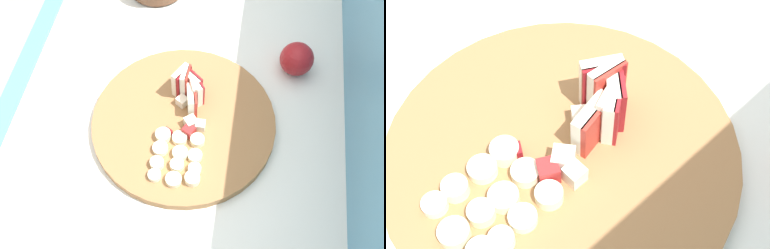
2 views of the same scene
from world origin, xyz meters
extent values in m
cube|color=silver|center=(0.00, 0.00, 0.43)|extent=(1.16, 0.71, 0.87)
cube|color=#4C93B7|center=(0.00, -0.34, 0.86)|extent=(1.16, 0.04, 0.04)
cube|color=#4C8EB2|center=(0.00, 0.38, 0.64)|extent=(2.40, 0.04, 1.29)
cylinder|color=olive|center=(-0.05, 0.03, 0.88)|extent=(0.37, 0.37, 0.02)
cube|color=maroon|center=(-0.12, 0.02, 0.92)|extent=(0.04, 0.03, 0.06)
cube|color=#EFE5CC|center=(-0.12, 0.02, 0.92)|extent=(0.05, 0.03, 0.06)
cube|color=#B22D23|center=(-0.12, 0.03, 0.92)|extent=(0.04, 0.01, 0.06)
cube|color=white|center=(-0.12, 0.02, 0.92)|extent=(0.04, 0.01, 0.06)
cube|color=#B22D23|center=(-0.08, 0.05, 0.91)|extent=(0.05, 0.02, 0.05)
cube|color=beige|center=(-0.08, 0.04, 0.91)|extent=(0.05, 0.02, 0.05)
cube|color=#A32323|center=(-0.10, 0.05, 0.92)|extent=(0.04, 0.02, 0.06)
cube|color=#EFE5CC|center=(-0.10, 0.04, 0.92)|extent=(0.04, 0.02, 0.06)
cube|color=maroon|center=(-0.11, 0.05, 0.92)|extent=(0.04, 0.03, 0.06)
cube|color=#EFE5CC|center=(-0.10, 0.05, 0.92)|extent=(0.04, 0.04, 0.06)
cube|color=maroon|center=(-0.12, 0.04, 0.92)|extent=(0.04, 0.04, 0.06)
cube|color=#EFE5CC|center=(-0.12, 0.04, 0.92)|extent=(0.04, 0.05, 0.06)
cube|color=beige|center=(-0.03, 0.07, 0.90)|extent=(0.02, 0.02, 0.02)
cube|color=#A32323|center=(-0.02, 0.05, 0.90)|extent=(0.03, 0.03, 0.02)
cube|color=maroon|center=(-0.01, 0.01, 0.90)|extent=(0.02, 0.02, 0.01)
cube|color=#EFE5CC|center=(-0.08, 0.02, 0.90)|extent=(0.03, 0.03, 0.02)
cube|color=beige|center=(-0.04, 0.05, 0.90)|extent=(0.03, 0.03, 0.02)
cylinder|color=beige|center=(0.00, 0.00, 0.90)|extent=(0.03, 0.03, 0.02)
cylinder|color=white|center=(0.03, 0.00, 0.89)|extent=(0.03, 0.03, 0.01)
cylinder|color=#F4EAC6|center=(0.06, 0.00, 0.90)|extent=(0.03, 0.03, 0.01)
cylinder|color=white|center=(0.08, 0.00, 0.89)|extent=(0.02, 0.02, 0.01)
cylinder|color=#F4EAC6|center=(0.00, 0.03, 0.89)|extent=(0.03, 0.03, 0.01)
cylinder|color=beige|center=(0.03, 0.04, 0.89)|extent=(0.03, 0.03, 0.01)
cylinder|color=beige|center=(0.06, 0.04, 0.90)|extent=(0.03, 0.03, 0.01)
cylinder|color=beige|center=(0.09, 0.04, 0.89)|extent=(0.03, 0.03, 0.01)
cylinder|color=beige|center=(0.00, 0.07, 0.90)|extent=(0.03, 0.03, 0.01)
cylinder|color=#F4EAC6|center=(0.03, 0.07, 0.89)|extent=(0.03, 0.03, 0.01)
cylinder|color=white|center=(0.06, 0.07, 0.89)|extent=(0.02, 0.02, 0.01)
cylinder|color=#F4EAC6|center=(0.08, 0.07, 0.90)|extent=(0.03, 0.03, 0.02)
sphere|color=maroon|center=(-0.22, 0.25, 0.91)|extent=(0.07, 0.07, 0.07)
camera|label=1|loc=(0.44, 0.13, 1.66)|focal=43.15mm
camera|label=2|loc=(0.15, 0.26, 1.35)|focal=50.80mm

